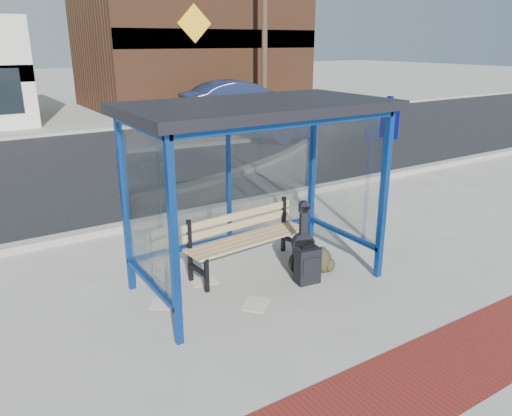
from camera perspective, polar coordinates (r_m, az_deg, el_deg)
ground at (r=6.86m, az=0.20°, el=-8.44°), size 120.00×120.00×0.00m
brick_paver_strip at (r=5.21m, az=16.85°, el=-19.04°), size 60.00×1.00×0.01m
curb_near at (r=9.21m, az=-9.64°, el=-1.07°), size 60.00×0.25×0.12m
street_asphalt at (r=13.90m, az=-18.07°, el=4.70°), size 60.00×10.00×0.00m
curb_far at (r=18.78m, az=-22.26°, el=7.84°), size 60.00×0.25×0.12m
far_sidewalk at (r=20.64m, az=-23.30°, el=8.41°), size 60.00×4.00×0.01m
bus_shelter at (r=6.26m, az=-0.14°, el=8.96°), size 3.30×1.80×2.42m
storefront_brown at (r=26.20m, az=-7.47°, el=18.61°), size 10.00×7.08×6.40m
utility_pole_east at (r=22.28m, az=1.00°, el=21.12°), size 1.60×0.24×8.00m
bench at (r=7.06m, az=-1.20°, el=-3.19°), size 1.90×0.61×0.88m
guitar_bag at (r=6.91m, az=5.37°, el=-4.87°), size 0.39×0.23×1.03m
suitcase at (r=6.76m, az=5.93°, el=-6.57°), size 0.34×0.25×0.55m
backpack at (r=7.12m, az=7.82°, el=-6.01°), size 0.37×0.35×0.37m
sign_post at (r=7.73m, az=14.51°, el=4.62°), size 0.13×0.29×2.36m
newspaper_a at (r=6.43m, az=-10.35°, el=-10.71°), size 0.44×0.41×0.01m
newspaper_b at (r=6.32m, az=-0.04°, el=-10.93°), size 0.49×0.48×0.01m
newspaper_c at (r=6.90m, az=-5.93°, el=-8.34°), size 0.39×0.33×0.01m
parked_car at (r=20.85m, az=-1.72°, el=12.18°), size 4.97×2.07×1.60m
fire_hydrant at (r=23.44m, az=2.10°, el=11.89°), size 0.32×0.22×0.73m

